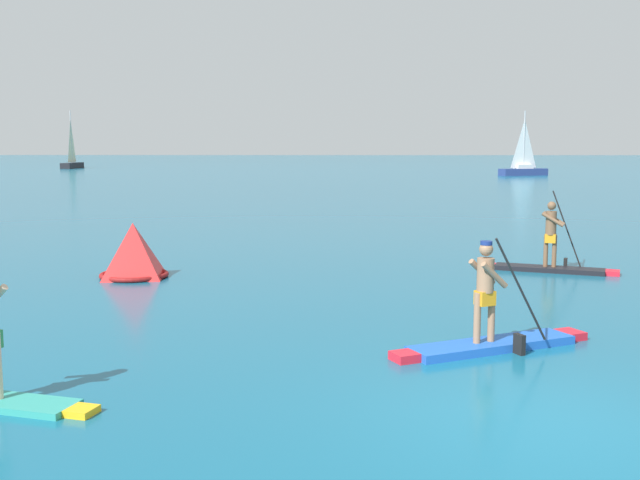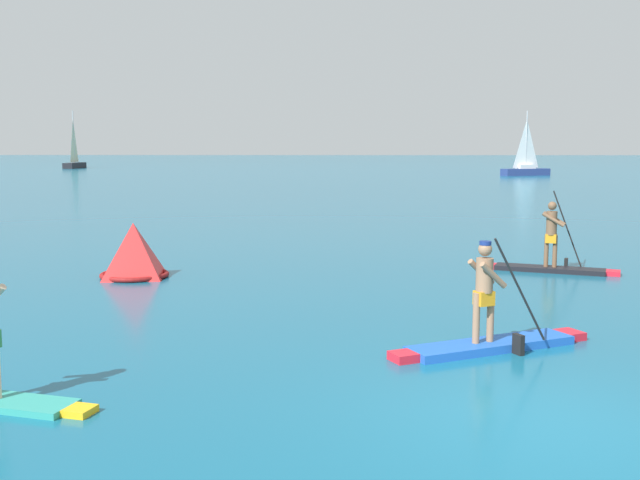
{
  "view_description": "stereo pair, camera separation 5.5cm",
  "coord_description": "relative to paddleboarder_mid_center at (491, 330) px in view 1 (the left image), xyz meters",
  "views": [
    {
      "loc": [
        -2.36,
        -8.3,
        3.14
      ],
      "look_at": [
        -2.74,
        8.04,
        1.08
      ],
      "focal_mm": 42.74,
      "sensor_mm": 36.0,
      "label": 1
    },
    {
      "loc": [
        -2.31,
        -8.3,
        3.14
      ],
      "look_at": [
        -2.74,
        8.04,
        1.08
      ],
      "focal_mm": 42.74,
      "sensor_mm": 36.0,
      "label": 2
    }
  ],
  "objects": [
    {
      "name": "paddleboarder_far_right",
      "position": [
        2.93,
        7.34,
        0.04
      ],
      "size": [
        3.22,
        1.52,
        2.02
      ],
      "rotation": [
        0.0,
        0.0,
        -0.36
      ],
      "color": "black",
      "rests_on": "ground"
    },
    {
      "name": "ground",
      "position": [
        -0.01,
        -3.19,
        -0.31
      ],
      "size": [
        440.0,
        440.0,
        0.0
      ],
      "primitive_type": "plane",
      "color": "#145B7A"
    },
    {
      "name": "race_marker_buoy",
      "position": [
        -7.21,
        6.26,
        0.27
      ],
      "size": [
        1.92,
        1.92,
        1.3
      ],
      "color": "red",
      "rests_on": "ground"
    },
    {
      "name": "paddleboarder_mid_center",
      "position": [
        0.0,
        0.0,
        0.0
      ],
      "size": [
        3.3,
        1.88,
        1.81
      ],
      "rotation": [
        0.0,
        0.0,
        0.45
      ],
      "color": "blue",
      "rests_on": "ground"
    },
    {
      "name": "sailboat_right_horizon",
      "position": [
        16.53,
        66.6,
        0.55
      ],
      "size": [
        5.25,
        3.12,
        6.51
      ],
      "rotation": [
        0.0,
        0.0,
        3.52
      ],
      "color": "navy",
      "rests_on": "ground"
    },
    {
      "name": "sailboat_left_horizon",
      "position": [
        -37.57,
        89.04,
        0.7
      ],
      "size": [
        1.41,
        5.33,
        7.57
      ],
      "rotation": [
        0.0,
        0.0,
        4.69
      ],
      "color": "black",
      "rests_on": "ground"
    }
  ]
}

